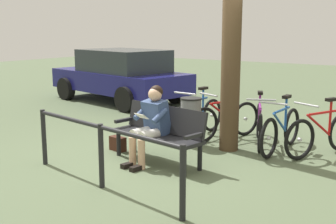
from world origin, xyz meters
TOP-DOWN VIEW (x-y plane):
  - ground_plane at (0.00, 0.00)m, footprint 40.00×40.00m
  - bench at (-0.23, -0.03)m, footprint 1.66×0.73m
  - person_reading at (-0.17, 0.13)m, footprint 0.53×0.81m
  - handbag at (0.72, -0.10)m, footprint 0.32×0.18m
  - tree_trunk at (-0.80, -1.23)m, footprint 0.32×0.32m
  - litter_bin at (-0.12, -1.09)m, footprint 0.38×0.38m
  - bicycle_green at (-2.19, -1.80)m, footprint 0.76×1.56m
  - bicycle_black at (-1.56, -1.66)m, footprint 0.48×1.68m
  - bicycle_red at (-1.09, -1.83)m, footprint 0.77×1.56m
  - bicycle_orange at (-0.41, -1.84)m, footprint 0.73×1.58m
  - bicycle_blue at (0.14, -1.75)m, footprint 0.48×1.68m
  - railing_fence at (-0.26, 1.32)m, footprint 2.87×0.52m
  - parked_car at (3.95, -3.91)m, footprint 4.45×2.59m

SIDE VIEW (x-z plane):
  - ground_plane at x=0.00m, z-range 0.00..0.00m
  - handbag at x=0.72m, z-range 0.00..0.24m
  - bicycle_green at x=-2.19m, z-range -0.11..0.83m
  - bicycle_black at x=-1.56m, z-range -0.11..0.83m
  - bicycle_red at x=-1.09m, z-range -0.11..0.83m
  - bicycle_orange at x=-0.41m, z-range -0.11..0.83m
  - bicycle_blue at x=0.14m, z-range -0.11..0.83m
  - litter_bin at x=-0.12m, z-range 0.00..0.86m
  - bench at x=-0.23m, z-range 0.07..0.94m
  - railing_fence at x=-0.26m, z-range 0.16..1.01m
  - person_reading at x=-0.17m, z-range 0.06..1.27m
  - parked_car at x=3.95m, z-range 0.04..1.51m
  - tree_trunk at x=-0.80m, z-range 0.00..4.05m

